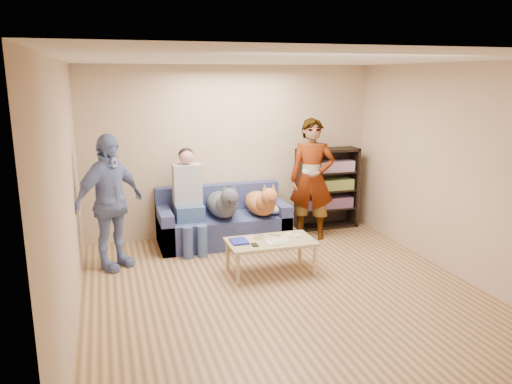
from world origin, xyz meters
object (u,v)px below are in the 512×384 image
object	(u,v)px
sofa	(222,224)
person_seated	(189,196)
person_standing_right	(312,179)
camera_silver	(259,237)
coffee_table	(271,244)
person_standing_left	(109,202)
bookshelf	(327,187)
notebook_blue	(239,241)
dog_gray	(223,204)
dog_tan	(262,202)

from	to	relation	value
sofa	person_seated	xyz separation A→B (m)	(-0.51, -0.13, 0.49)
person_standing_right	camera_silver	bearing A→B (deg)	-114.04
coffee_table	person_standing_right	bearing A→B (deg)	47.69
person_standing_left	camera_silver	distance (m)	1.94
camera_silver	person_seated	xyz separation A→B (m)	(-0.70, 1.09, 0.33)
sofa	bookshelf	bearing A→B (deg)	7.40
bookshelf	person_seated	bearing A→B (deg)	-171.15
person_standing_right	person_seated	distance (m)	1.87
notebook_blue	person_seated	xyz separation A→B (m)	(-0.42, 1.16, 0.34)
person_seated	sofa	bearing A→B (deg)	13.83
person_seated	dog_gray	bearing A→B (deg)	-6.26
bookshelf	person_standing_left	bearing A→B (deg)	-166.36
dog_gray	bookshelf	bearing A→B (deg)	12.75
sofa	dog_tan	world-z (taller)	dog_tan
notebook_blue	sofa	distance (m)	1.30
person_standing_right	person_seated	size ratio (longest dim) A/B	1.25
person_seated	dog_tan	distance (m)	1.07
dog_gray	coffee_table	xyz separation A→B (m)	(0.34, -1.16, -0.26)
person_standing_right	sofa	distance (m)	1.50
coffee_table	bookshelf	bearing A→B (deg)	46.55
dog_tan	bookshelf	bearing A→B (deg)	20.22
notebook_blue	bookshelf	xyz separation A→B (m)	(1.89, 1.52, 0.25)
person_standing_left	dog_gray	xyz separation A→B (m)	(1.57, 0.41, -0.24)
camera_silver	coffee_table	distance (m)	0.18
coffee_table	dog_gray	bearing A→B (deg)	106.19
camera_silver	bookshelf	xyz separation A→B (m)	(1.61, 1.45, 0.23)
notebook_blue	camera_silver	bearing A→B (deg)	14.04
sofa	dog_gray	size ratio (longest dim) A/B	1.52
dog_tan	dog_gray	bearing A→B (deg)	174.92
person_standing_right	bookshelf	xyz separation A→B (m)	(0.45, 0.43, -0.24)
person_standing_right	notebook_blue	world-z (taller)	person_standing_right
person_seated	dog_gray	xyz separation A→B (m)	(0.49, -0.05, -0.14)
camera_silver	dog_gray	world-z (taller)	dog_gray
notebook_blue	dog_tan	distance (m)	1.25
person_standing_right	dog_tan	bearing A→B (deg)	-153.07
camera_silver	coffee_table	bearing A→B (deg)	-45.00
camera_silver	notebook_blue	bearing A→B (deg)	-165.96
sofa	notebook_blue	bearing A→B (deg)	-94.06
sofa	dog_tan	distance (m)	0.68
person_seated	dog_tan	world-z (taller)	person_seated
person_standing_left	person_seated	distance (m)	1.19
person_standing_left	bookshelf	world-z (taller)	person_standing_left
notebook_blue	dog_gray	xyz separation A→B (m)	(0.06, 1.11, 0.20)
person_standing_right	person_standing_left	bearing A→B (deg)	-147.83
person_standing_right	sofa	size ratio (longest dim) A/B	0.96
notebook_blue	dog_gray	world-z (taller)	dog_gray
notebook_blue	person_standing_right	bearing A→B (deg)	37.20
person_standing_right	dog_gray	distance (m)	1.41
person_standing_left	dog_gray	distance (m)	1.64
person_seated	bookshelf	distance (m)	2.34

